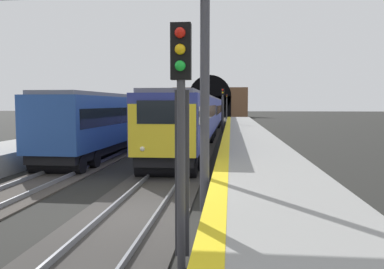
% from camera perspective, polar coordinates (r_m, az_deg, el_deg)
% --- Properties ---
extents(ground_plane, '(320.00, 320.00, 0.00)m').
position_cam_1_polar(ground_plane, '(11.58, -8.54, -11.59)').
color(ground_plane, black).
extents(platform_right, '(112.00, 3.58, 0.99)m').
position_cam_1_polar(platform_right, '(11.19, 11.88, -9.60)').
color(platform_right, gray).
rests_on(platform_right, ground_plane).
extents(platform_right_edge_strip, '(112.00, 0.50, 0.01)m').
position_cam_1_polar(platform_right_edge_strip, '(11.02, 3.87, -7.09)').
color(platform_right_edge_strip, yellow).
rests_on(platform_right_edge_strip, platform_right).
extents(track_main_line, '(160.00, 3.14, 0.21)m').
position_cam_1_polar(track_main_line, '(11.57, -8.54, -11.40)').
color(track_main_line, '#383533').
rests_on(track_main_line, ground_plane).
extents(train_main_approaching, '(57.78, 2.92, 3.83)m').
position_cam_1_polar(train_main_approaching, '(44.58, 2.08, 3.16)').
color(train_main_approaching, navy).
rests_on(train_main_approaching, ground_plane).
extents(train_adjacent_platform, '(41.20, 3.22, 4.68)m').
position_cam_1_polar(train_adjacent_platform, '(37.49, -6.07, 2.87)').
color(train_adjacent_platform, '#264C99').
rests_on(train_adjacent_platform, ground_plane).
extents(railway_signal_near, '(0.39, 0.38, 4.69)m').
position_cam_1_polar(railway_signal_near, '(7.53, -1.57, 1.95)').
color(railway_signal_near, '#38383D').
rests_on(railway_signal_near, ground_plane).
extents(railway_signal_mid, '(0.39, 0.38, 4.91)m').
position_cam_1_polar(railway_signal_mid, '(44.19, 4.42, 4.04)').
color(railway_signal_mid, '#38383D').
rests_on(railway_signal_mid, ground_plane).
extents(railway_signal_far, '(0.39, 0.38, 5.23)m').
position_cam_1_polar(railway_signal_far, '(85.06, 5.01, 4.34)').
color(railway_signal_far, '#38383D').
rests_on(railway_signal_far, ground_plane).
extents(overhead_signal_gantry, '(0.70, 9.09, 7.24)m').
position_cam_1_polar(overhead_signal_gantry, '(12.94, -18.67, 14.46)').
color(overhead_signal_gantry, '#3F3F47').
rests_on(overhead_signal_gantry, ground_plane).
extents(tunnel_portal, '(2.56, 18.37, 10.29)m').
position_cam_1_polar(tunnel_portal, '(98.10, 2.61, 4.68)').
color(tunnel_portal, brown).
rests_on(tunnel_portal, ground_plane).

